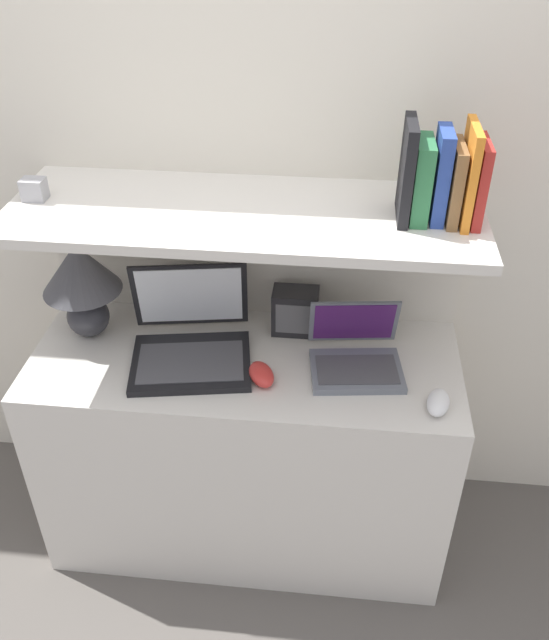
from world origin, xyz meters
name	(u,v)px	position (x,y,z in m)	size (l,w,h in m)	color
ground_plane	(239,587)	(0.00, 0.00, 0.00)	(12.00, 12.00, 0.00)	#56514C
wall_back	(256,170)	(0.00, 0.57, 1.20)	(6.00, 0.05, 2.40)	silver
desk	(247,450)	(0.00, 0.25, 0.37)	(1.26, 0.50, 0.75)	silver
back_riser	(257,347)	(0.00, 0.52, 0.58)	(1.26, 0.04, 1.17)	silver
shelf	(243,214)	(0.00, 0.32, 1.18)	(1.26, 0.45, 0.03)	silver
table_lamp	(81,278)	(-0.49, 0.33, 0.95)	(0.23, 0.23, 0.31)	#2D2D33
laptop_large	(191,341)	(-0.16, 0.26, 0.80)	(0.39, 0.37, 0.26)	black
laptop_small	(356,355)	(0.32, 0.26, 0.78)	(0.28, 0.26, 0.18)	slate
computer_mouse	(261,374)	(0.06, 0.16, 0.77)	(0.11, 0.13, 0.04)	red
second_mouse	(438,403)	(0.54, 0.10, 0.77)	(0.08, 0.12, 0.04)	white
router_box	(295,311)	(0.14, 0.41, 0.82)	(0.14, 0.09, 0.14)	black
book_red	(479,182)	(0.59, 0.32, 1.30)	(0.02, 0.15, 0.21)	#A82823
book_orange	(468,174)	(0.56, 0.32, 1.32)	(0.02, 0.17, 0.24)	orange
book_brown	(454,183)	(0.53, 0.32, 1.29)	(0.03, 0.15, 0.20)	brown
book_blue	(441,176)	(0.49, 0.32, 1.31)	(0.03, 0.12, 0.23)	#284293
book_green	(421,180)	(0.45, 0.32, 1.30)	(0.04, 0.14, 0.20)	#2D7042
book_black	(407,171)	(0.41, 0.32, 1.32)	(0.03, 0.16, 0.25)	black
shelf_gadget	(34,189)	(-0.56, 0.32, 1.23)	(0.06, 0.05, 0.06)	#99999E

